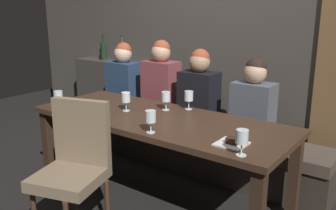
% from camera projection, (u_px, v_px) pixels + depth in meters
% --- Properties ---
extents(ground, '(9.00, 9.00, 0.00)m').
position_uv_depth(ground, '(159.00, 198.00, 3.19)').
color(ground, black).
extents(back_wall_tiled, '(6.00, 0.12, 3.00)m').
position_uv_depth(back_wall_tiled, '(231.00, 18.00, 3.75)').
color(back_wall_tiled, '#423D38').
rests_on(back_wall_tiled, ground).
extents(back_counter, '(1.10, 0.28, 0.95)m').
position_uv_depth(back_counter, '(114.00, 97.00, 4.76)').
color(back_counter, '#38342F').
rests_on(back_counter, ground).
extents(dining_table, '(2.20, 0.84, 0.74)m').
position_uv_depth(dining_table, '(158.00, 127.00, 3.02)').
color(dining_table, '#342217').
rests_on(dining_table, ground).
extents(banquette_bench, '(2.50, 0.44, 0.45)m').
position_uv_depth(banquette_bench, '(202.00, 150.00, 3.67)').
color(banquette_bench, '#312A23').
rests_on(banquette_bench, ground).
extents(chair_near_side, '(0.55, 0.55, 0.98)m').
position_uv_depth(chair_near_side, '(75.00, 161.00, 2.59)').
color(chair_near_side, '#3D281C').
rests_on(chair_near_side, ground).
extents(diner_redhead, '(0.36, 0.24, 0.79)m').
position_uv_depth(diner_redhead, '(124.00, 79.00, 4.13)').
color(diner_redhead, navy).
rests_on(diner_redhead, banquette_bench).
extents(diner_bearded, '(0.36, 0.24, 0.84)m').
position_uv_depth(diner_bearded, '(161.00, 82.00, 3.83)').
color(diner_bearded, brown).
rests_on(diner_bearded, banquette_bench).
extents(diner_far_end, '(0.36, 0.24, 0.78)m').
position_uv_depth(diner_far_end, '(199.00, 92.00, 3.54)').
color(diner_far_end, black).
rests_on(diner_far_end, banquette_bench).
extents(diner_near_end, '(0.36, 0.24, 0.74)m').
position_uv_depth(diner_near_end, '(253.00, 102.00, 3.25)').
color(diner_near_end, '#4C515B').
rests_on(diner_near_end, banquette_bench).
extents(wine_bottle_dark_red, '(0.08, 0.08, 0.33)m').
position_uv_depth(wine_bottle_dark_red, '(104.00, 51.00, 4.70)').
color(wine_bottle_dark_red, black).
rests_on(wine_bottle_dark_red, back_counter).
extents(wine_bottle_pale_label, '(0.08, 0.08, 0.33)m').
position_uv_depth(wine_bottle_pale_label, '(122.00, 52.00, 4.54)').
color(wine_bottle_pale_label, '#384728').
rests_on(wine_bottle_pale_label, back_counter).
extents(wine_glass_end_right, '(0.08, 0.08, 0.16)m').
position_uv_depth(wine_glass_end_right, '(166.00, 97.00, 3.17)').
color(wine_glass_end_right, silver).
rests_on(wine_glass_end_right, dining_table).
extents(wine_glass_near_left, '(0.08, 0.08, 0.16)m').
position_uv_depth(wine_glass_near_left, '(151.00, 117.00, 2.59)').
color(wine_glass_near_left, silver).
rests_on(wine_glass_near_left, dining_table).
extents(wine_glass_center_back, '(0.08, 0.08, 0.16)m').
position_uv_depth(wine_glass_center_back, '(242.00, 138.00, 2.19)').
color(wine_glass_center_back, silver).
rests_on(wine_glass_center_back, dining_table).
extents(wine_glass_near_right, '(0.08, 0.08, 0.16)m').
position_uv_depth(wine_glass_near_right, '(189.00, 96.00, 3.19)').
color(wine_glass_near_right, silver).
rests_on(wine_glass_near_right, dining_table).
extents(wine_glass_center_front, '(0.08, 0.08, 0.16)m').
position_uv_depth(wine_glass_center_front, '(126.00, 98.00, 3.15)').
color(wine_glass_center_front, silver).
rests_on(wine_glass_center_front, dining_table).
extents(wine_glass_far_right, '(0.08, 0.08, 0.16)m').
position_uv_depth(wine_glass_far_right, '(58.00, 96.00, 3.20)').
color(wine_glass_far_right, silver).
rests_on(wine_glass_far_right, dining_table).
extents(dessert_plate, '(0.19, 0.19, 0.05)m').
position_uv_depth(dessert_plate, '(232.00, 143.00, 2.39)').
color(dessert_plate, white).
rests_on(dessert_plate, dining_table).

